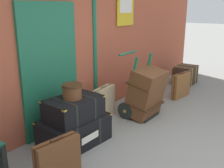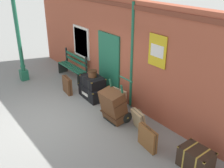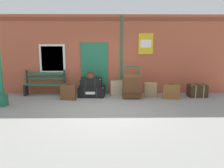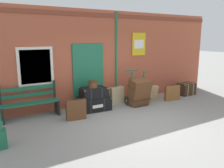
# 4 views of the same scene
# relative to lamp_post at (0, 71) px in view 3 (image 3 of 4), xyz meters

# --- Properties ---
(ground_plane) EXTENTS (60.00, 60.00, 0.00)m
(ground_plane) POSITION_rel_lamp_post_xyz_m (3.31, -0.54, -1.18)
(ground_plane) COLOR gray
(brick_facade) EXTENTS (10.40, 0.35, 3.20)m
(brick_facade) POSITION_rel_lamp_post_xyz_m (3.29, 2.05, 0.42)
(brick_facade) COLOR #AD5138
(brick_facade) RESTS_ON ground
(lamp_post) EXTENTS (0.28, 0.28, 3.08)m
(lamp_post) POSITION_rel_lamp_post_xyz_m (0.00, 0.00, 0.00)
(lamp_post) COLOR #1E6647
(lamp_post) RESTS_ON ground
(platform_bench) EXTENTS (1.60, 0.43, 1.01)m
(platform_bench) POSITION_rel_lamp_post_xyz_m (0.96, 1.62, -0.73)
(platform_bench) COLOR #1E6647
(platform_bench) RESTS_ON ground
(steamer_trunk_base) EXTENTS (1.05, 0.72, 0.43)m
(steamer_trunk_base) POSITION_rel_lamp_post_xyz_m (2.86, 1.32, -0.97)
(steamer_trunk_base) COLOR black
(steamer_trunk_base) RESTS_ON ground
(steamer_trunk_middle) EXTENTS (0.84, 0.60, 0.33)m
(steamer_trunk_middle) POSITION_rel_lamp_post_xyz_m (2.84, 1.31, -0.60)
(steamer_trunk_middle) COLOR black
(steamer_trunk_middle) RESTS_ON steamer_trunk_base
(round_hatbox) EXTENTS (0.29, 0.29, 0.22)m
(round_hatbox) POSITION_rel_lamp_post_xyz_m (2.83, 1.31, -0.31)
(round_hatbox) COLOR brown
(round_hatbox) RESTS_ON steamer_trunk_middle
(porters_trolley) EXTENTS (0.71, 0.61, 1.20)m
(porters_trolley) POSITION_rel_lamp_post_xyz_m (4.40, 1.15, -0.91)
(porters_trolley) COLOR black
(porters_trolley) RESTS_ON ground
(large_brown_trunk) EXTENTS (0.70, 0.60, 0.95)m
(large_brown_trunk) POSITION_rel_lamp_post_xyz_m (4.40, 0.97, -0.70)
(large_brown_trunk) COLOR brown
(large_brown_trunk) RESTS_ON ground
(suitcase_slate) EXTENTS (0.57, 0.21, 0.62)m
(suitcase_slate) POSITION_rel_lamp_post_xyz_m (2.04, 0.78, -0.89)
(suitcase_slate) COLOR brown
(suitcase_slate) RESTS_ON ground
(suitcase_charcoal) EXTENTS (0.52, 0.35, 0.59)m
(suitcase_charcoal) POSITION_rel_lamp_post_xyz_m (5.16, 1.24, -0.89)
(suitcase_charcoal) COLOR tan
(suitcase_charcoal) RESTS_ON ground
(suitcase_beige) EXTENTS (0.62, 0.21, 0.60)m
(suitcase_beige) POSITION_rel_lamp_post_xyz_m (5.87, 0.88, -0.90)
(suitcase_beige) COLOR brown
(suitcase_beige) RESTS_ON ground
(suitcase_brown) EXTENTS (0.57, 0.24, 0.64)m
(suitcase_brown) POSITION_rel_lamp_post_xyz_m (3.87, 1.55, -0.88)
(suitcase_brown) COLOR tan
(suitcase_brown) RESTS_ON ground
(corner_trunk) EXTENTS (0.70, 0.50, 0.49)m
(corner_trunk) POSITION_rel_lamp_post_xyz_m (6.99, 1.22, -0.94)
(corner_trunk) COLOR #332319
(corner_trunk) RESTS_ON ground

